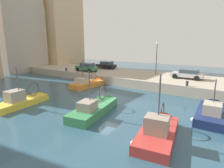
% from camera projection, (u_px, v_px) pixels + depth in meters
% --- Properties ---
extents(water_surface, '(80.00, 80.00, 0.00)m').
position_uv_depth(water_surface, '(104.00, 104.00, 17.30)').
color(water_surface, '#2D5166').
rests_on(water_surface, ground).
extents(quay_wall, '(9.00, 56.00, 1.20)m').
position_uv_depth(quay_wall, '(151.00, 79.00, 26.34)').
color(quay_wall, '#ADA08C').
rests_on(quay_wall, ground).
extents(fishing_boat_orange, '(5.71, 2.54, 4.62)m').
position_uv_depth(fishing_boat_orange, '(89.00, 86.00, 24.50)').
color(fishing_boat_orange, orange).
rests_on(fishing_boat_orange, ground).
extents(fishing_boat_green, '(6.75, 3.07, 4.53)m').
position_uv_depth(fishing_boat_green, '(96.00, 111.00, 15.15)').
color(fishing_boat_green, '#388951').
rests_on(fishing_boat_green, ground).
extents(fishing_boat_yellow, '(6.04, 2.33, 4.48)m').
position_uv_depth(fishing_boat_yellow, '(25.00, 103.00, 16.96)').
color(fishing_boat_yellow, gold).
rests_on(fishing_boat_yellow, ground).
extents(fishing_boat_navy, '(5.94, 2.40, 4.12)m').
position_uv_depth(fishing_boat_navy, '(212.00, 115.00, 14.16)').
color(fishing_boat_navy, navy).
rests_on(fishing_boat_navy, ground).
extents(fishing_boat_red, '(5.85, 2.84, 4.95)m').
position_uv_depth(fishing_boat_red, '(159.00, 133.00, 11.19)').
color(fishing_boat_red, '#BC3833').
rests_on(fishing_boat_red, ground).
extents(parked_car_silver, '(2.07, 4.01, 1.27)m').
position_uv_depth(parked_car_silver, '(188.00, 74.00, 23.61)').
color(parked_car_silver, '#B7B7BC').
rests_on(parked_car_silver, quay_wall).
extents(parked_car_black, '(1.93, 3.88, 1.39)m').
position_uv_depth(parked_car_black, '(106.00, 65.00, 33.76)').
color(parked_car_black, black).
rests_on(parked_car_black, quay_wall).
extents(parked_car_green, '(1.86, 3.99, 1.44)m').
position_uv_depth(parked_car_green, '(87.00, 67.00, 30.28)').
color(parked_car_green, '#387547').
rests_on(parked_car_green, quay_wall).
extents(mooring_bollard_mid, '(0.28, 0.28, 0.55)m').
position_uv_depth(mooring_bollard_mid, '(187.00, 83.00, 19.46)').
color(mooring_bollard_mid, '#2D2D33').
rests_on(mooring_bollard_mid, quay_wall).
extents(mooring_bollard_north, '(0.28, 0.28, 0.55)m').
position_uv_depth(mooring_bollard_north, '(66.00, 69.00, 30.72)').
color(mooring_bollard_north, '#2D2D33').
rests_on(mooring_bollard_north, quay_wall).
extents(quay_streetlamp, '(0.36, 0.36, 4.83)m').
position_uv_depth(quay_streetlamp, '(157.00, 53.00, 26.62)').
color(quay_streetlamp, '#38383D').
rests_on(quay_streetlamp, quay_wall).
extents(waterfront_building_west, '(9.15, 9.20, 21.54)m').
position_uv_depth(waterfront_building_west, '(58.00, 24.00, 43.79)').
color(waterfront_building_west, '#D1B284').
rests_on(waterfront_building_west, ground).
extents(waterfront_building_west_mid, '(8.98, 6.42, 17.96)m').
position_uv_depth(waterfront_building_west_mid, '(18.00, 29.00, 36.89)').
color(waterfront_building_west_mid, '#B2A899').
rests_on(waterfront_building_west_mid, ground).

